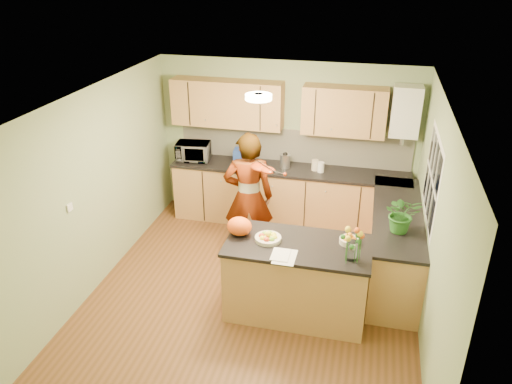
# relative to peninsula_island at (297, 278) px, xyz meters

# --- Properties ---
(floor) EXTENTS (4.50, 4.50, 0.00)m
(floor) POSITION_rel_peninsula_island_xyz_m (-0.58, 0.20, -0.47)
(floor) COLOR brown
(floor) RESTS_ON ground
(ceiling) EXTENTS (4.00, 4.50, 0.02)m
(ceiling) POSITION_rel_peninsula_island_xyz_m (-0.58, 0.20, 2.03)
(ceiling) COLOR white
(ceiling) RESTS_ON wall_back
(wall_back) EXTENTS (4.00, 0.02, 2.50)m
(wall_back) POSITION_rel_peninsula_island_xyz_m (-0.58, 2.45, 0.78)
(wall_back) COLOR #8DA878
(wall_back) RESTS_ON floor
(wall_front) EXTENTS (4.00, 0.02, 2.50)m
(wall_front) POSITION_rel_peninsula_island_xyz_m (-0.58, -2.05, 0.78)
(wall_front) COLOR #8DA878
(wall_front) RESTS_ON floor
(wall_left) EXTENTS (0.02, 4.50, 2.50)m
(wall_left) POSITION_rel_peninsula_island_xyz_m (-2.58, 0.20, 0.78)
(wall_left) COLOR #8DA878
(wall_left) RESTS_ON floor
(wall_right) EXTENTS (0.02, 4.50, 2.50)m
(wall_right) POSITION_rel_peninsula_island_xyz_m (1.42, 0.20, 0.78)
(wall_right) COLOR #8DA878
(wall_right) RESTS_ON floor
(back_counter) EXTENTS (3.64, 0.62, 0.94)m
(back_counter) POSITION_rel_peninsula_island_xyz_m (-0.48, 2.15, -0.00)
(back_counter) COLOR #AD7245
(back_counter) RESTS_ON floor
(right_counter) EXTENTS (0.62, 2.24, 0.94)m
(right_counter) POSITION_rel_peninsula_island_xyz_m (1.12, 1.05, -0.00)
(right_counter) COLOR #AD7245
(right_counter) RESTS_ON floor
(splashback) EXTENTS (3.60, 0.02, 0.52)m
(splashback) POSITION_rel_peninsula_island_xyz_m (-0.48, 2.43, 0.73)
(splashback) COLOR beige
(splashback) RESTS_ON back_counter
(upper_cabinets) EXTENTS (3.20, 0.34, 0.70)m
(upper_cabinets) POSITION_rel_peninsula_island_xyz_m (-0.76, 2.28, 1.38)
(upper_cabinets) COLOR #AD7245
(upper_cabinets) RESTS_ON wall_back
(boiler) EXTENTS (0.40, 0.30, 0.86)m
(boiler) POSITION_rel_peninsula_island_xyz_m (1.12, 2.29, 1.43)
(boiler) COLOR white
(boiler) RESTS_ON wall_back
(window_right) EXTENTS (0.01, 1.30, 1.05)m
(window_right) POSITION_rel_peninsula_island_xyz_m (1.41, 0.80, 1.08)
(window_right) COLOR white
(window_right) RESTS_ON wall_right
(light_switch) EXTENTS (0.02, 0.09, 0.09)m
(light_switch) POSITION_rel_peninsula_island_xyz_m (-2.57, -0.40, 0.83)
(light_switch) COLOR white
(light_switch) RESTS_ON wall_left
(ceiling_lamp) EXTENTS (0.30, 0.30, 0.07)m
(ceiling_lamp) POSITION_rel_peninsula_island_xyz_m (-0.58, 0.50, 1.99)
(ceiling_lamp) COLOR #FFEABF
(ceiling_lamp) RESTS_ON ceiling
(peninsula_island) EXTENTS (1.64, 0.84, 0.94)m
(peninsula_island) POSITION_rel_peninsula_island_xyz_m (0.00, 0.00, 0.00)
(peninsula_island) COLOR #AD7245
(peninsula_island) RESTS_ON floor
(fruit_dish) EXTENTS (0.30, 0.30, 0.11)m
(fruit_dish) POSITION_rel_peninsula_island_xyz_m (-0.35, 0.00, 0.51)
(fruit_dish) COLOR beige
(fruit_dish) RESTS_ON peninsula_island
(orange_bowl) EXTENTS (0.22, 0.22, 0.13)m
(orange_bowl) POSITION_rel_peninsula_island_xyz_m (0.55, 0.15, 0.52)
(orange_bowl) COLOR beige
(orange_bowl) RESTS_ON peninsula_island
(flower_vase) EXTENTS (0.26, 0.26, 0.48)m
(flower_vase) POSITION_rel_peninsula_island_xyz_m (0.60, -0.18, 0.79)
(flower_vase) COLOR silver
(flower_vase) RESTS_ON peninsula_island
(orange_bag) EXTENTS (0.36, 0.33, 0.22)m
(orange_bag) POSITION_rel_peninsula_island_xyz_m (-0.70, 0.05, 0.58)
(orange_bag) COLOR #E95213
(orange_bag) RESTS_ON peninsula_island
(papers) EXTENTS (0.24, 0.32, 0.01)m
(papers) POSITION_rel_peninsula_island_xyz_m (-0.10, -0.30, 0.47)
(papers) COLOR white
(papers) RESTS_ON peninsula_island
(violinist) EXTENTS (0.75, 0.58, 1.84)m
(violinist) POSITION_rel_peninsula_island_xyz_m (-0.85, 1.07, 0.45)
(violinist) COLOR tan
(violinist) RESTS_ON floor
(violin) EXTENTS (0.67, 0.58, 0.17)m
(violin) POSITION_rel_peninsula_island_xyz_m (-0.65, 0.85, 1.00)
(violin) COLOR #591005
(violin) RESTS_ON violinist
(microwave) EXTENTS (0.55, 0.41, 0.28)m
(microwave) POSITION_rel_peninsula_island_xyz_m (-2.02, 2.13, 0.61)
(microwave) COLOR white
(microwave) RESTS_ON back_counter
(blue_box) EXTENTS (0.34, 0.26, 0.25)m
(blue_box) POSITION_rel_peninsula_island_xyz_m (-1.18, 2.12, 0.59)
(blue_box) COLOR #213F99
(blue_box) RESTS_ON back_counter
(kettle) EXTENTS (0.15, 0.15, 0.29)m
(kettle) POSITION_rel_peninsula_island_xyz_m (-0.55, 2.15, 0.59)
(kettle) COLOR silver
(kettle) RESTS_ON back_counter
(jar_cream) EXTENTS (0.14, 0.14, 0.16)m
(jar_cream) POSITION_rel_peninsula_island_xyz_m (-0.09, 2.16, 0.55)
(jar_cream) COLOR beige
(jar_cream) RESTS_ON back_counter
(jar_white) EXTENTS (0.10, 0.10, 0.15)m
(jar_white) POSITION_rel_peninsula_island_xyz_m (0.00, 2.11, 0.55)
(jar_white) COLOR white
(jar_white) RESTS_ON back_counter
(potted_plant) EXTENTS (0.46, 0.41, 0.46)m
(potted_plant) POSITION_rel_peninsula_island_xyz_m (1.12, 0.56, 0.70)
(potted_plant) COLOR #2A6822
(potted_plant) RESTS_ON right_counter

